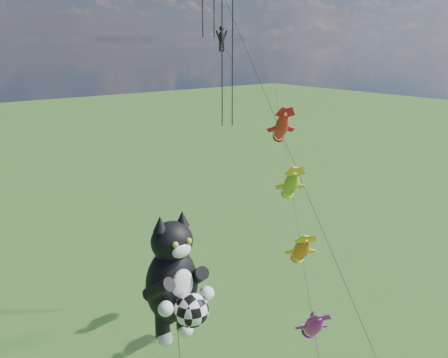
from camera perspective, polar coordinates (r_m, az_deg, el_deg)
cat_kite_rig at (r=22.14m, az=-5.64°, el=-11.36°), size 2.98×4.31×12.08m
fish_windsock_rig at (r=29.49m, az=8.23°, el=-4.29°), size 8.57×13.59×16.25m
parafoil_rig at (r=34.34m, az=0.01°, el=17.31°), size 1.97×17.55×28.19m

